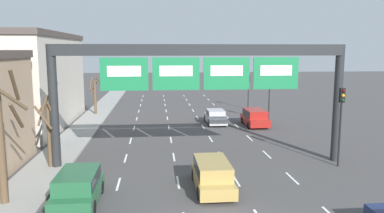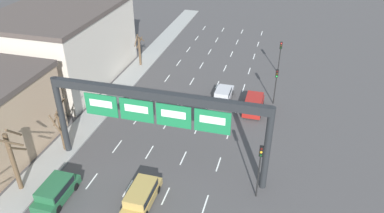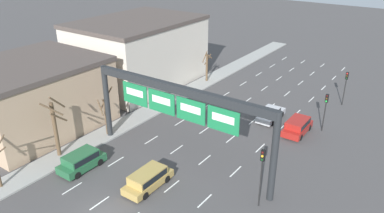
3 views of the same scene
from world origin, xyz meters
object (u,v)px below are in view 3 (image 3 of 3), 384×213
suv_red (298,126)px  tree_bare_furthest (207,66)px  sign_gantry (178,104)px  suv_gold (148,178)px  traffic_light_near_gantry (346,82)px  traffic_light_far_end (326,105)px  tree_bare_closest (106,113)px  traffic_light_mid_block (262,167)px  suv_green (81,160)px  tree_bare_third (55,126)px  car_silver (271,114)px

suv_red → tree_bare_furthest: 18.20m
sign_gantry → suv_gold: (0.10, -4.36, -5.12)m
traffic_light_near_gantry → traffic_light_far_end: bearing=-89.2°
sign_gantry → tree_bare_closest: sign_gantry is taller
suv_red → tree_bare_furthest: tree_bare_furthest is taller
traffic_light_near_gantry → traffic_light_mid_block: 23.52m
sign_gantry → tree_bare_closest: 10.05m
sign_gantry → tree_bare_closest: bearing=179.5°
suv_green → traffic_light_mid_block: size_ratio=0.85×
suv_red → traffic_light_far_end: traffic_light_far_end is taller
suv_green → traffic_light_near_gantry: 31.95m
suv_red → tree_bare_third: 24.27m
tree_bare_closest → tree_bare_furthest: (-0.27, 19.48, -0.18)m
traffic_light_mid_block → suv_green: bearing=-163.6°
sign_gantry → tree_bare_closest: size_ratio=3.58×
sign_gantry → tree_bare_third: 11.67m
car_silver → tree_bare_closest: bearing=-133.4°
sign_gantry → traffic_light_mid_block: bearing=-8.0°
tree_bare_closest → tree_bare_furthest: size_ratio=1.20×
suv_green → traffic_light_near_gantry: bearing=61.5°
sign_gantry → traffic_light_near_gantry: sign_gantry is taller
suv_gold → tree_bare_third: tree_bare_third is taller
tree_bare_third → traffic_light_near_gantry: bearing=56.4°
suv_gold → traffic_light_mid_block: size_ratio=0.92×
tree_bare_third → car_silver: bearing=55.5°
suv_green → suv_red: suv_green is taller
tree_bare_third → tree_bare_furthest: tree_bare_third is taller
traffic_light_far_end → car_silver: bearing=-173.0°
sign_gantry → suv_green: sign_gantry is taller
suv_green → traffic_light_far_end: traffic_light_far_end is taller
sign_gantry → tree_bare_third: size_ratio=2.91×
sign_gantry → car_silver: sign_gantry is taller
sign_gantry → traffic_light_mid_block: 9.10m
traffic_light_mid_block → tree_bare_third: (-18.58, -4.35, -0.26)m
sign_gantry → suv_red: sign_gantry is taller
car_silver → traffic_light_far_end: (5.70, 0.70, 2.29)m
suv_green → traffic_light_mid_block: bearing=16.4°
car_silver → traffic_light_near_gantry: 10.83m
suv_green → tree_bare_closest: (-2.87, 5.80, 1.67)m
suv_gold → suv_green: bearing=-168.5°
traffic_light_mid_block → traffic_light_far_end: 15.24m
suv_green → tree_bare_furthest: (-3.14, 25.28, 1.48)m
traffic_light_far_end → tree_bare_closest: size_ratio=0.82×
suv_red → tree_bare_third: (-16.64, -17.51, 2.40)m
suv_red → car_silver: bearing=159.6°
tree_bare_furthest → traffic_light_mid_block: bearing=-48.5°
car_silver → tree_bare_furthest: bearing=153.9°
traffic_light_mid_block → tree_bare_closest: size_ratio=0.96×
tree_bare_closest → tree_bare_furthest: bearing=90.8°
traffic_light_mid_block → suv_gold: bearing=-159.9°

